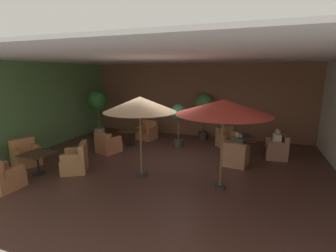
% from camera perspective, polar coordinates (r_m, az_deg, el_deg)
% --- Properties ---
extents(ground_plane, '(10.62, 9.02, 0.02)m').
position_cam_1_polar(ground_plane, '(8.11, -1.10, -9.67)').
color(ground_plane, '#4F312A').
extents(wall_back_brick, '(10.62, 0.08, 3.43)m').
position_cam_1_polar(wall_back_brick, '(11.87, 6.66, 5.91)').
color(wall_back_brick, brown).
rests_on(wall_back_brick, ground_plane).
extents(wall_left_accent, '(0.08, 9.02, 3.43)m').
position_cam_1_polar(wall_left_accent, '(10.70, -28.58, 3.79)').
color(wall_left_accent, '#5C864B').
rests_on(wall_left_accent, ground_plane).
extents(ceiling_slab, '(10.62, 9.02, 0.06)m').
position_cam_1_polar(ceiling_slab, '(7.53, -1.21, 15.65)').
color(ceiling_slab, silver).
rests_on(ceiling_slab, wall_back_brick).
extents(cafe_table_front_left, '(0.80, 0.80, 0.66)m').
position_cam_1_polar(cafe_table_front_left, '(9.49, 17.37, -3.55)').
color(cafe_table_front_left, black).
rests_on(cafe_table_front_left, ground_plane).
extents(armchair_front_left_north, '(1.07, 1.06, 0.79)m').
position_cam_1_polar(armchair_front_left_north, '(10.46, 13.68, -3.16)').
color(armchair_front_left_north, '#B0764C').
rests_on(armchair_front_left_north, ground_plane).
extents(armchair_front_left_east, '(0.84, 0.89, 0.83)m').
position_cam_1_polar(armchair_front_left_east, '(8.48, 15.58, -6.77)').
color(armchair_front_left_east, '#AE7451').
rests_on(armchair_front_left_east, ground_plane).
extents(armchair_front_left_south, '(0.77, 0.81, 0.87)m').
position_cam_1_polar(armchair_front_left_south, '(9.67, 24.11, -5.02)').
color(armchair_front_left_south, '#A46E55').
rests_on(armchair_front_left_south, ground_plane).
extents(cafe_table_front_right, '(0.66, 0.66, 0.66)m').
position_cam_1_polar(cafe_table_front_right, '(10.44, -8.88, -1.85)').
color(cafe_table_front_right, black).
rests_on(cafe_table_front_right, ground_plane).
extents(armchair_front_right_north, '(0.92, 0.96, 0.82)m').
position_cam_1_polar(armchair_front_right_north, '(9.74, -13.87, -4.24)').
color(armchair_front_right_north, '#B56947').
rests_on(armchair_front_right_north, ground_plane).
extents(armchair_front_right_east, '(0.92, 0.88, 0.88)m').
position_cam_1_polar(armchair_front_right_east, '(11.36, -4.87, -1.52)').
color(armchair_front_right_east, '#AD6745').
rests_on(armchair_front_right_east, ground_plane).
extents(cafe_table_mid_center, '(0.81, 0.81, 0.66)m').
position_cam_1_polar(cafe_table_mid_center, '(8.42, -28.20, -6.51)').
color(cafe_table_mid_center, black).
rests_on(cafe_table_mid_center, ground_plane).
extents(armchair_mid_center_north, '(0.74, 0.75, 0.90)m').
position_cam_1_polar(armchair_mid_center_north, '(7.86, -34.12, -10.00)').
color(armchair_mid_center_north, '#B27048').
rests_on(armchair_mid_center_north, ground_plane).
extents(armchair_mid_center_east, '(1.03, 1.06, 0.91)m').
position_cam_1_polar(armchair_mid_center_east, '(8.21, -20.72, -7.66)').
color(armchair_mid_center_east, '#A97446').
rests_on(armchair_mid_center_east, ground_plane).
extents(armchair_mid_center_south, '(0.96, 0.98, 0.87)m').
position_cam_1_polar(armchair_mid_center_south, '(9.48, -30.27, -6.02)').
color(armchair_mid_center_south, '#B77945').
rests_on(armchair_mid_center_south, ground_plane).
extents(patio_umbrella_tall_red, '(2.41, 2.41, 2.38)m').
position_cam_1_polar(patio_umbrella_tall_red, '(6.28, 12.83, 4.25)').
color(patio_umbrella_tall_red, '#2D2D2D').
rests_on(patio_umbrella_tall_red, ground_plane).
extents(patio_umbrella_center_beige, '(2.07, 2.07, 2.38)m').
position_cam_1_polar(patio_umbrella_center_beige, '(6.93, -6.56, 4.97)').
color(patio_umbrella_center_beige, '#2D2D2D').
rests_on(patio_umbrella_center_beige, ground_plane).
extents(potted_tree_left_corner, '(0.81, 0.81, 2.09)m').
position_cam_1_polar(potted_tree_left_corner, '(11.17, 8.32, 4.37)').
color(potted_tree_left_corner, '#3C2D2A').
rests_on(potted_tree_left_corner, ground_plane).
extents(potted_tree_mid_left, '(0.89, 0.89, 2.23)m').
position_cam_1_polar(potted_tree_mid_left, '(11.89, -16.03, 4.96)').
color(potted_tree_mid_left, beige).
rests_on(potted_tree_mid_left, ground_plane).
extents(potted_tree_mid_right, '(0.63, 0.63, 1.78)m').
position_cam_1_polar(potted_tree_mid_right, '(9.96, 2.45, 1.86)').
color(potted_tree_mid_right, '#363429').
rests_on(potted_tree_mid_right, ground_plane).
extents(patron_blue_shirt, '(0.41, 0.27, 0.67)m').
position_cam_1_polar(patron_blue_shirt, '(8.39, 15.82, -3.91)').
color(patron_blue_shirt, '#384239').
rests_on(patron_blue_shirt, ground_plane).
extents(patron_by_window, '(0.28, 0.40, 0.65)m').
position_cam_1_polar(patron_by_window, '(9.56, 24.08, -2.79)').
color(patron_by_window, silver).
rests_on(patron_by_window, ground_plane).
extents(iced_drink_cup, '(0.08, 0.08, 0.11)m').
position_cam_1_polar(iced_drink_cup, '(9.53, 16.65, -2.24)').
color(iced_drink_cup, white).
rests_on(iced_drink_cup, cafe_table_front_left).
extents(open_laptop, '(0.35, 0.28, 0.20)m').
position_cam_1_polar(open_laptop, '(9.47, 18.01, -2.45)').
color(open_laptop, '#9EA0A5').
rests_on(open_laptop, cafe_table_front_left).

